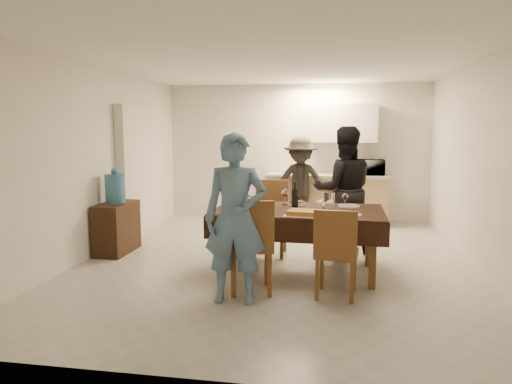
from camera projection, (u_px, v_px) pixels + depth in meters
floor at (277, 261)px, 6.06m from camera, size 5.00×6.00×0.02m
ceiling at (278, 59)px, 5.71m from camera, size 5.00×6.00×0.02m
wall_back at (296, 152)px, 8.82m from camera, size 5.00×0.02×2.60m
wall_front at (222, 194)px, 2.95m from camera, size 5.00×0.02×2.60m
wall_left at (98, 161)px, 6.29m from camera, size 0.02×6.00×2.60m
wall_right at (484, 165)px, 5.48m from camera, size 0.02×6.00×2.60m
stub_partition at (140, 171)px, 7.49m from camera, size 0.15×1.40×2.10m
kitchen_base_cabinet at (326, 200)px, 8.52m from camera, size 2.20×0.60×0.86m
kitchen_worktop at (326, 176)px, 8.46m from camera, size 2.24×0.64×0.05m
upper_cabinet at (344, 123)px, 8.42m from camera, size 1.20×0.34×0.70m
dining_table at (299, 212)px, 5.46m from camera, size 2.03×1.22×0.78m
chair_near_left at (249, 237)px, 4.73m from camera, size 0.55×0.56×0.55m
chair_near_right at (337, 244)px, 4.59m from camera, size 0.47×0.47×0.51m
chair_far_left at (269, 211)px, 6.19m from camera, size 0.47×0.47×0.55m
chair_far_right at (336, 213)px, 6.04m from camera, size 0.57×0.57×0.55m
console at (117, 228)px, 6.42m from camera, size 0.38×0.77×0.71m
water_jug at (115, 188)px, 6.35m from camera, size 0.28×0.28×0.41m
wine_bottle at (295, 195)px, 5.49m from camera, size 0.08×0.08×0.32m
water_pitcher at (328, 201)px, 5.34m from camera, size 0.14×0.14×0.22m
savoury_tart at (305, 213)px, 5.07m from camera, size 0.48×0.39×0.06m
salad_bowl at (324, 205)px, 5.58m from camera, size 0.19×0.19×0.07m
mushroom_dish at (296, 204)px, 5.74m from camera, size 0.21×0.21×0.04m
wine_glass_a at (250, 203)px, 5.29m from camera, size 0.09×0.09×0.20m
wine_glass_b at (345, 200)px, 5.60m from camera, size 0.08×0.08×0.17m
wine_glass_c at (285, 197)px, 5.77m from camera, size 0.09×0.09×0.20m
plate_near_left at (245, 212)px, 5.26m from camera, size 0.25×0.25×0.01m
plate_near_right at (351, 215)px, 5.07m from camera, size 0.24×0.24×0.01m
plate_far_left at (254, 203)px, 5.85m from camera, size 0.29×0.29×0.02m
plate_far_right at (349, 206)px, 5.65m from camera, size 0.27×0.27×0.02m
microwave at (370, 167)px, 8.31m from camera, size 0.51×0.35×0.28m
person_near at (235, 219)px, 4.51m from camera, size 0.65×0.46×1.70m
person_far at (344, 190)px, 6.38m from camera, size 0.96×0.80×1.77m
person_kitchen at (300, 182)px, 8.11m from camera, size 1.03×0.59×1.60m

